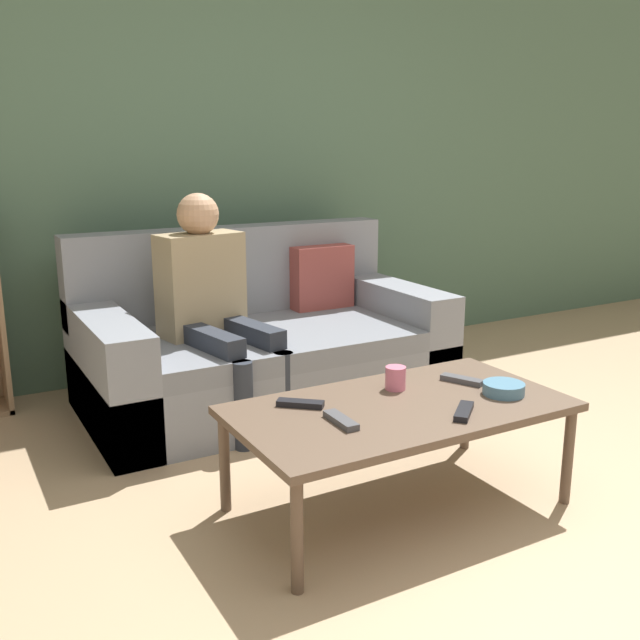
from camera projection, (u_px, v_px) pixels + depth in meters
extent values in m
plane|color=tan|center=(553.00, 573.00, 2.27)|extent=(22.00, 22.00, 0.00)
cube|color=#4C6B56|center=(228.00, 149.00, 4.18)|extent=(12.00, 0.06, 2.60)
cube|color=gray|center=(265.00, 374.00, 3.74)|extent=(1.82, 0.99, 0.30)
cube|color=slate|center=(272.00, 341.00, 3.61)|extent=(1.38, 0.81, 0.10)
cube|color=gray|center=(232.00, 270.00, 3.96)|extent=(1.82, 0.18, 0.48)
cube|color=gray|center=(108.00, 374.00, 3.33)|extent=(0.22, 0.99, 0.56)
cube|color=gray|center=(391.00, 331.00, 4.09)|extent=(0.22, 0.99, 0.56)
cube|color=#93423D|center=(322.00, 277.00, 4.08)|extent=(0.36, 0.12, 0.36)
cylinder|color=brown|center=(297.00, 536.00, 2.13)|extent=(0.04, 0.04, 0.38)
cylinder|color=brown|center=(568.00, 456.00, 2.67)|extent=(0.04, 0.04, 0.38)
cylinder|color=brown|center=(225.00, 463.00, 2.61)|extent=(0.04, 0.04, 0.38)
cylinder|color=brown|center=(466.00, 408.00, 3.16)|extent=(0.04, 0.04, 0.38)
cube|color=brown|center=(400.00, 408.00, 2.59)|extent=(1.23, 0.66, 0.03)
cylinder|color=#282D38|center=(243.00, 406.00, 3.15)|extent=(0.10, 0.10, 0.40)
cylinder|color=#282D38|center=(284.00, 395.00, 3.29)|extent=(0.10, 0.10, 0.40)
cube|color=#282D38|center=(211.00, 340.00, 3.28)|extent=(0.18, 0.46, 0.09)
cube|color=#282D38|center=(251.00, 332.00, 3.42)|extent=(0.18, 0.46, 0.09)
cube|color=#9E8966|center=(201.00, 284.00, 3.50)|extent=(0.44, 0.27, 0.50)
sphere|color=tan|center=(198.00, 214.00, 3.42)|extent=(0.20, 0.20, 0.20)
cylinder|color=pink|center=(396.00, 378.00, 2.74)|extent=(0.08, 0.08, 0.09)
cube|color=#47474C|center=(462.00, 380.00, 2.82)|extent=(0.12, 0.17, 0.02)
cube|color=#47474C|center=(341.00, 420.00, 2.41)|extent=(0.05, 0.17, 0.02)
cube|color=black|center=(300.00, 404.00, 2.57)|extent=(0.16, 0.15, 0.02)
cube|color=black|center=(464.00, 411.00, 2.49)|extent=(0.16, 0.15, 0.02)
cylinder|color=teal|center=(504.00, 389.00, 2.69)|extent=(0.16, 0.16, 0.05)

